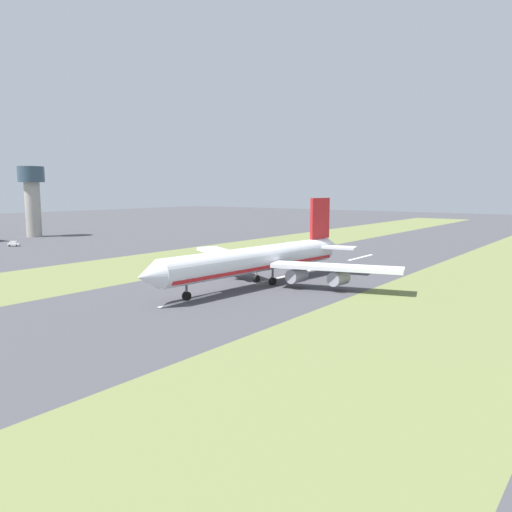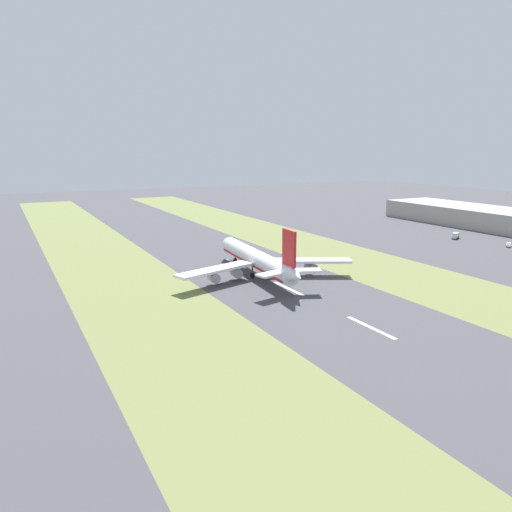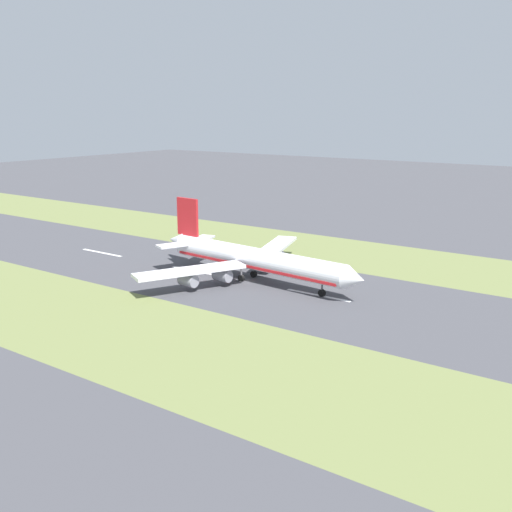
{
  "view_description": "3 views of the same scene",
  "coord_description": "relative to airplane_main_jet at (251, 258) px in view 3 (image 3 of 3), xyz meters",
  "views": [
    {
      "loc": [
        -70.96,
        94.64,
        22.49
      ],
      "look_at": [
        -1.47,
        2.25,
        7.0
      ],
      "focal_mm": 35.0,
      "sensor_mm": 36.0,
      "label": 1
    },
    {
      "loc": [
        -80.29,
        -149.82,
        44.14
      ],
      "look_at": [
        -1.47,
        2.25,
        7.0
      ],
      "focal_mm": 35.0,
      "sensor_mm": 36.0,
      "label": 2
    },
    {
      "loc": [
        125.87,
        91.38,
        44.93
      ],
      "look_at": [
        -1.47,
        2.25,
        7.0
      ],
      "focal_mm": 42.0,
      "sensor_mm": 36.0,
      "label": 3
    }
  ],
  "objects": [
    {
      "name": "airplane_main_jet",
      "position": [
        0.0,
        0.0,
        0.0
      ],
      "size": [
        63.91,
        67.22,
        20.2
      ],
      "color": "white",
      "rests_on": "ground"
    },
    {
      "name": "centreline_dash_near",
      "position": [
        1.63,
        -58.1,
        -6.01
      ],
      "size": [
        1.2,
        18.0,
        0.01
      ],
      "primitive_type": "cube",
      "color": "silver",
      "rests_on": "ground"
    },
    {
      "name": "centreline_dash_mid",
      "position": [
        1.63,
        -18.1,
        -6.01
      ],
      "size": [
        1.2,
        18.0,
        0.01
      ],
      "primitive_type": "cube",
      "color": "silver",
      "rests_on": "ground"
    },
    {
      "name": "grass_median_east",
      "position": [
        46.63,
        -0.35,
        -6.02
      ],
      "size": [
        40.0,
        600.0,
        0.01
      ],
      "primitive_type": "cube",
      "color": "olive",
      "rests_on": "ground"
    },
    {
      "name": "centreline_dash_far",
      "position": [
        1.63,
        21.9,
        -6.01
      ],
      "size": [
        1.2,
        18.0,
        0.01
      ],
      "primitive_type": "cube",
      "color": "silver",
      "rests_on": "ground"
    },
    {
      "name": "ground_plane",
      "position": [
        1.63,
        -0.35,
        -6.02
      ],
      "size": [
        800.0,
        800.0,
        0.0
      ],
      "primitive_type": "plane",
      "color": "#424247"
    },
    {
      "name": "grass_median_west",
      "position": [
        -43.37,
        -0.35,
        -6.02
      ],
      "size": [
        40.0,
        600.0,
        0.01
      ],
      "primitive_type": "cube",
      "color": "olive",
      "rests_on": "ground"
    }
  ]
}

